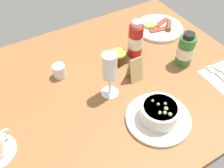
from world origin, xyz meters
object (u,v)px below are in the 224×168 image
at_px(porridge_bowl, 159,114).
at_px(creamer_jug, 59,71).
at_px(sauce_bottle_green, 185,50).
at_px(breakfast_plate, 159,28).
at_px(jam_jar, 119,57).
at_px(sauce_bottle_red, 136,40).
at_px(menu_card, 135,69).
at_px(wine_glass, 110,69).

bearing_deg(porridge_bowl, creamer_jug, 118.99).
bearing_deg(sauce_bottle_green, breakfast_plate, 75.18).
relative_size(porridge_bowl, breakfast_plate, 0.96).
bearing_deg(sauce_bottle_green, jam_jar, 148.86).
bearing_deg(jam_jar, creamer_jug, 168.50).
height_order(creamer_jug, sauce_bottle_red, sauce_bottle_red).
bearing_deg(menu_card, creamer_jug, 147.12).
xyz_separation_m(jam_jar, menu_card, (0.00, -0.11, 0.02)).
bearing_deg(creamer_jug, menu_card, -32.88).
xyz_separation_m(sauce_bottle_green, menu_card, (-0.22, 0.03, -0.02)).
xyz_separation_m(sauce_bottle_green, sauce_bottle_red, (-0.14, 0.14, 0.01)).
relative_size(creamer_jug, menu_card, 0.59).
xyz_separation_m(porridge_bowl, sauce_bottle_green, (0.26, 0.17, 0.03)).
relative_size(sauce_bottle_green, sauce_bottle_red, 0.90).
bearing_deg(sauce_bottle_green, wine_glass, 178.45).
bearing_deg(jam_jar, sauce_bottle_red, 6.93).
distance_m(porridge_bowl, sauce_bottle_red, 0.34).
xyz_separation_m(sauce_bottle_red, menu_card, (-0.08, -0.12, -0.02)).
bearing_deg(wine_glass, sauce_bottle_red, 34.31).
relative_size(wine_glass, jam_jar, 3.06).
distance_m(sauce_bottle_red, breakfast_plate, 0.23).
bearing_deg(wine_glass, breakfast_plate, 29.84).
relative_size(creamer_jug, jam_jar, 0.99).
xyz_separation_m(breakfast_plate, menu_card, (-0.28, -0.21, 0.04)).
xyz_separation_m(porridge_bowl, breakfast_plate, (0.32, 0.41, -0.02)).
distance_m(porridge_bowl, breakfast_plate, 0.52).
height_order(creamer_jug, breakfast_plate, creamer_jug).
relative_size(creamer_jug, sauce_bottle_green, 0.40).
distance_m(porridge_bowl, sauce_bottle_green, 0.31).
distance_m(jam_jar, menu_card, 0.11).
bearing_deg(jam_jar, menu_card, -87.63).
height_order(jam_jar, breakfast_plate, jam_jar).
bearing_deg(porridge_bowl, breakfast_plate, 52.01).
bearing_deg(menu_card, sauce_bottle_green, -7.18).
distance_m(creamer_jug, breakfast_plate, 0.52).
bearing_deg(sauce_bottle_red, menu_card, -124.67).
bearing_deg(porridge_bowl, sauce_bottle_green, 34.01).
xyz_separation_m(porridge_bowl, sauce_bottle_red, (0.12, 0.32, 0.04)).
relative_size(breakfast_plate, menu_card, 2.28).
bearing_deg(sauce_bottle_green, sauce_bottle_red, 133.40).
bearing_deg(jam_jar, breakfast_plate, 19.92).
xyz_separation_m(creamer_jug, sauce_bottle_green, (0.45, -0.18, 0.04)).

